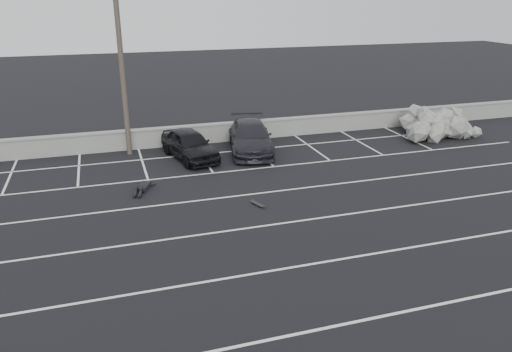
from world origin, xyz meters
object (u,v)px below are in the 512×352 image
object	(u,v)px
car_right	(250,137)
trash_bin	(248,132)
utility_pole	(121,58)
person	(144,184)
skateboard	(258,204)
riprap_pile	(436,127)
car_left	(189,144)

from	to	relation	value
car_right	trash_bin	distance (m)	1.86
utility_pole	person	world-z (taller)	utility_pole
trash_bin	skateboard	distance (m)	9.04
person	skateboard	size ratio (longest dim) A/B	3.40
car_right	riprap_pile	bearing A→B (deg)	9.58
car_left	person	distance (m)	4.40
skateboard	car_left	bearing A→B (deg)	81.67
utility_pole	skateboard	bearing A→B (deg)	-62.64
car_left	riprap_pile	bearing A→B (deg)	-14.10
utility_pole	riprap_pile	size ratio (longest dim) A/B	1.76
trash_bin	person	distance (m)	8.41
trash_bin	skateboard	size ratio (longest dim) A/B	1.52
car_left	trash_bin	world-z (taller)	car_left
car_right	utility_pole	world-z (taller)	utility_pole
trash_bin	skateboard	bearing A→B (deg)	-104.16
car_left	utility_pole	xyz separation A→B (m)	(-2.86, 1.70, 4.17)
riprap_pile	person	world-z (taller)	riprap_pile
car_right	person	size ratio (longest dim) A/B	2.25
utility_pole	person	xyz separation A→B (m)	(0.25, -5.20, -4.70)
car_left	person	bearing A→B (deg)	-140.02
trash_bin	person	world-z (taller)	trash_bin
car_left	trash_bin	distance (m)	4.23
car_right	utility_pole	size ratio (longest dim) A/B	0.54
riprap_pile	person	distance (m)	17.35
car_right	person	xyz separation A→B (m)	(-5.89, -3.76, -0.54)
car_left	skateboard	bearing A→B (deg)	-90.87
skateboard	person	bearing A→B (deg)	121.25
riprap_pile	skateboard	bearing A→B (deg)	-153.36
person	riprap_pile	bearing A→B (deg)	33.78
car_right	person	distance (m)	7.01
utility_pole	person	bearing A→B (deg)	-87.19
person	skateboard	xyz separation A→B (m)	(4.09, -3.19, -0.15)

